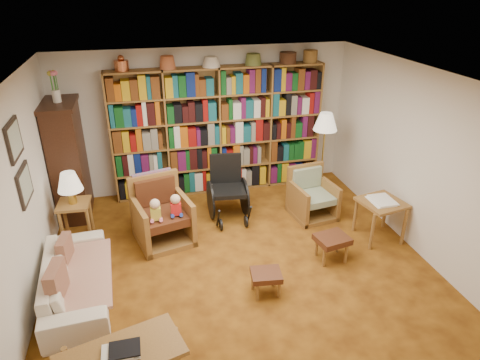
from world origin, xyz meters
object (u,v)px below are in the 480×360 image
object	(u,v)px
wheelchair	(228,190)
coffee_table	(121,358)
armchair_leather	(162,214)
side_table_lamp	(75,212)
sofa	(76,279)
footstool_a	(266,276)
side_table_papers	(381,207)
footstool_b	(332,241)
floor_lamp	(325,125)
armchair_sage	(311,197)

from	to	relation	value
wheelchair	coffee_table	xyz separation A→B (m)	(-1.63, -2.92, -0.08)
armchair_leather	coffee_table	bearing A→B (deg)	-102.72
side_table_lamp	wheelchair	world-z (taller)	wheelchair
wheelchair	sofa	bearing A→B (deg)	-145.90
footstool_a	coffee_table	bearing A→B (deg)	-150.19
wheelchair	coffee_table	size ratio (longest dim) A/B	0.83
side_table_papers	coffee_table	size ratio (longest dim) A/B	0.55
armchair_leather	footstool_b	xyz separation A→B (m)	(2.18, -1.11, -0.09)
sofa	floor_lamp	distance (m)	4.42
side_table_lamp	armchair_sage	xyz separation A→B (m)	(3.60, -0.07, -0.16)
armchair_leather	footstool_b	distance (m)	2.45
sofa	wheelchair	world-z (taller)	wheelchair
armchair_sage	footstool_b	size ratio (longest dim) A/B	1.65
sofa	side_table_lamp	size ratio (longest dim) A/B	2.86
armchair_leather	footstool_b	world-z (taller)	armchair_leather
coffee_table	floor_lamp	bearing A→B (deg)	43.88
armchair_leather	floor_lamp	bearing A→B (deg)	14.17
side_table_lamp	side_table_papers	xyz separation A→B (m)	(4.29, -0.98, 0.05)
sofa	side_table_lamp	xyz separation A→B (m)	(-0.10, 1.29, 0.21)
footstool_a	sofa	bearing A→B (deg)	167.62
floor_lamp	footstool_a	bearing A→B (deg)	-126.56
side_table_papers	footstool_a	xyz separation A→B (m)	(-1.97, -0.80, -0.26)
wheelchair	footstool_a	world-z (taller)	wheelchair
armchair_sage	coffee_table	bearing A→B (deg)	-137.92
armchair_sage	footstool_b	xyz separation A→B (m)	(-0.20, -1.25, -0.01)
sofa	footstool_a	world-z (taller)	sofa
floor_lamp	footstool_b	size ratio (longest dim) A/B	3.12
wheelchair	coffee_table	distance (m)	3.35
sofa	floor_lamp	world-z (taller)	floor_lamp
side_table_lamp	floor_lamp	xyz separation A→B (m)	(4.01, 0.50, 0.83)
side_table_lamp	wheelchair	distance (m)	2.29
side_table_lamp	armchair_leather	distance (m)	1.23
coffee_table	side_table_papers	bearing A→B (deg)	25.75
side_table_lamp	coffee_table	xyz separation A→B (m)	(0.64, -2.74, -0.08)
sofa	wheelchair	xyz separation A→B (m)	(2.18, 1.47, 0.20)
sofa	footstool_a	xyz separation A→B (m)	(2.22, -0.49, -0.01)
armchair_sage	floor_lamp	size ratio (longest dim) A/B	0.53
armchair_leather	wheelchair	xyz separation A→B (m)	(1.06, 0.39, 0.07)
floor_lamp	wheelchair	bearing A→B (deg)	-169.75
sofa	armchair_sage	world-z (taller)	armchair_sage
sofa	coffee_table	world-z (taller)	sofa
footstool_b	side_table_papers	bearing A→B (deg)	20.57
side_table_lamp	sofa	bearing A→B (deg)	-85.56
side_table_lamp	side_table_papers	size ratio (longest dim) A/B	0.92
footstool_b	floor_lamp	bearing A→B (deg)	71.23
footstool_b	coffee_table	distance (m)	3.10
floor_lamp	footstool_b	bearing A→B (deg)	-108.77
armchair_leather	side_table_lamp	bearing A→B (deg)	170.31
wheelchair	side_table_papers	xyz separation A→B (m)	(2.02, -1.16, 0.05)
side_table_lamp	floor_lamp	size ratio (longest dim) A/B	0.41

